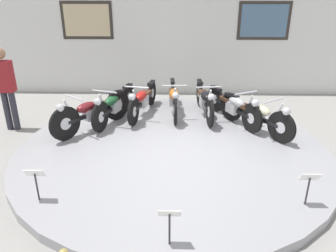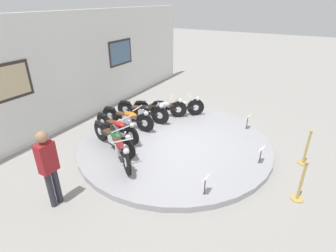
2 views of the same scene
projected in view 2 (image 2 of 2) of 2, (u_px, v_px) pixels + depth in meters
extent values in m
plane|color=gray|center=(174.00, 145.00, 8.06)|extent=(60.00, 60.00, 0.00)
cylinder|color=#99999E|center=(174.00, 142.00, 8.02)|extent=(5.74, 5.74, 0.16)
cube|color=silver|center=(74.00, 69.00, 8.94)|extent=(14.00, 0.20, 3.71)
cube|color=#2D2823|center=(7.00, 83.00, 6.93)|extent=(1.40, 0.02, 1.00)
cube|color=#C6B289|center=(7.00, 83.00, 6.93)|extent=(1.24, 0.02, 0.84)
cube|color=#2D2823|center=(121.00, 53.00, 10.69)|extent=(1.40, 0.02, 1.00)
cube|color=slate|center=(121.00, 53.00, 10.69)|extent=(1.24, 0.02, 0.84)
cylinder|color=black|center=(127.00, 162.00, 6.33)|extent=(0.45, 0.57, 0.67)
cylinder|color=silver|center=(127.00, 162.00, 6.33)|extent=(0.20, 0.23, 0.24)
cylinder|color=black|center=(114.00, 137.00, 7.44)|extent=(0.45, 0.57, 0.67)
cylinder|color=silver|center=(114.00, 137.00, 7.44)|extent=(0.20, 0.23, 0.24)
cube|color=black|center=(120.00, 149.00, 6.88)|extent=(0.81, 1.03, 0.07)
cube|color=silver|center=(120.00, 149.00, 6.84)|extent=(0.35, 0.38, 0.24)
ellipsoid|color=maroon|center=(120.00, 145.00, 6.69)|extent=(0.47, 0.51, 0.20)
cube|color=#472D1E|center=(117.00, 140.00, 7.00)|extent=(0.35, 0.38, 0.07)
cube|color=black|center=(113.00, 128.00, 7.31)|extent=(0.30, 0.35, 0.06)
cylinder|color=silver|center=(124.00, 152.00, 6.36)|extent=(0.19, 0.23, 0.54)
cylinder|color=silver|center=(122.00, 141.00, 6.33)|extent=(0.45, 0.35, 0.03)
sphere|color=silver|center=(126.00, 151.00, 6.13)|extent=(0.15, 0.15, 0.15)
cylinder|color=black|center=(128.00, 148.00, 6.97)|extent=(0.23, 0.62, 0.63)
cylinder|color=silver|center=(128.00, 148.00, 6.97)|extent=(0.13, 0.23, 0.22)
cylinder|color=black|center=(101.00, 131.00, 7.84)|extent=(0.23, 0.62, 0.63)
cylinder|color=silver|center=(101.00, 131.00, 7.84)|extent=(0.13, 0.23, 0.22)
cube|color=black|center=(113.00, 139.00, 7.41)|extent=(0.42, 1.21, 0.07)
cube|color=silver|center=(114.00, 139.00, 7.37)|extent=(0.28, 0.36, 0.24)
ellipsoid|color=#1E562D|center=(115.00, 135.00, 7.24)|extent=(0.35, 0.52, 0.20)
cube|color=#472D1E|center=(108.00, 132.00, 7.49)|extent=(0.28, 0.36, 0.07)
cube|color=black|center=(99.00, 123.00, 7.72)|extent=(0.20, 0.37, 0.06)
cylinder|color=silver|center=(124.00, 139.00, 6.98)|extent=(0.11, 0.25, 0.54)
cylinder|color=silver|center=(121.00, 129.00, 6.93)|extent=(0.53, 0.18, 0.03)
sphere|color=silver|center=(128.00, 137.00, 6.78)|extent=(0.15, 0.15, 0.15)
cylinder|color=black|center=(131.00, 135.00, 7.62)|extent=(0.18, 0.62, 0.62)
cylinder|color=silver|center=(131.00, 135.00, 7.62)|extent=(0.11, 0.22, 0.22)
cylinder|color=black|center=(103.00, 122.00, 8.42)|extent=(0.18, 0.62, 0.62)
cylinder|color=silver|center=(103.00, 122.00, 8.42)|extent=(0.11, 0.22, 0.22)
cube|color=black|center=(117.00, 128.00, 8.02)|extent=(0.33, 1.23, 0.07)
cube|color=silver|center=(117.00, 128.00, 7.99)|extent=(0.26, 0.36, 0.24)
ellipsoid|color=red|center=(119.00, 124.00, 7.86)|extent=(0.32, 0.52, 0.20)
cube|color=#472D1E|center=(112.00, 122.00, 8.09)|extent=(0.26, 0.36, 0.07)
cube|color=black|center=(102.00, 115.00, 8.31)|extent=(0.17, 0.37, 0.06)
cylinder|color=silver|center=(127.00, 128.00, 7.62)|extent=(0.10, 0.25, 0.54)
cylinder|color=silver|center=(124.00, 118.00, 7.57)|extent=(0.53, 0.15, 0.03)
sphere|color=silver|center=(132.00, 125.00, 7.44)|extent=(0.15, 0.15, 0.15)
cylinder|color=black|center=(145.00, 123.00, 8.36)|extent=(0.09, 0.63, 0.63)
cylinder|color=silver|center=(145.00, 123.00, 8.36)|extent=(0.08, 0.22, 0.22)
cylinder|color=black|center=(111.00, 115.00, 8.89)|extent=(0.09, 0.63, 0.63)
cylinder|color=silver|center=(111.00, 115.00, 8.89)|extent=(0.08, 0.22, 0.22)
cube|color=black|center=(127.00, 119.00, 8.62)|extent=(0.14, 1.24, 0.07)
cube|color=silver|center=(128.00, 119.00, 8.60)|extent=(0.22, 0.33, 0.24)
ellipsoid|color=#D16619|center=(130.00, 115.00, 8.49)|extent=(0.25, 0.49, 0.20)
cube|color=#472D1E|center=(121.00, 114.00, 8.65)|extent=(0.22, 0.33, 0.07)
cube|color=black|center=(110.00, 108.00, 8.77)|extent=(0.12, 0.37, 0.06)
cylinder|color=silver|center=(141.00, 116.00, 8.33)|extent=(0.06, 0.25, 0.54)
cylinder|color=silver|center=(137.00, 108.00, 8.26)|extent=(0.54, 0.06, 0.03)
sphere|color=silver|center=(146.00, 113.00, 8.19)|extent=(0.15, 0.15, 0.15)
cylinder|color=black|center=(160.00, 115.00, 8.87)|extent=(0.12, 0.65, 0.65)
cylinder|color=silver|center=(160.00, 115.00, 8.87)|extent=(0.09, 0.23, 0.23)
cylinder|color=black|center=(126.00, 109.00, 9.35)|extent=(0.12, 0.65, 0.65)
cylinder|color=silver|center=(126.00, 109.00, 9.35)|extent=(0.09, 0.23, 0.23)
cube|color=black|center=(142.00, 112.00, 9.11)|extent=(0.19, 1.24, 0.07)
cube|color=silver|center=(143.00, 112.00, 9.09)|extent=(0.23, 0.34, 0.24)
ellipsoid|color=black|center=(146.00, 108.00, 8.98)|extent=(0.27, 0.50, 0.20)
cube|color=#472D1E|center=(137.00, 107.00, 9.13)|extent=(0.23, 0.34, 0.07)
cube|color=black|center=(125.00, 102.00, 9.23)|extent=(0.14, 0.37, 0.06)
cylinder|color=silver|center=(156.00, 109.00, 8.84)|extent=(0.07, 0.25, 0.54)
cylinder|color=silver|center=(153.00, 101.00, 8.76)|extent=(0.54, 0.09, 0.03)
sphere|color=silver|center=(161.00, 106.00, 8.70)|extent=(0.15, 0.15, 0.15)
cylinder|color=black|center=(178.00, 109.00, 9.39)|extent=(0.32, 0.57, 0.61)
cylinder|color=silver|center=(178.00, 109.00, 9.39)|extent=(0.15, 0.22, 0.21)
cylinder|color=black|center=(141.00, 109.00, 9.45)|extent=(0.32, 0.57, 0.61)
cylinder|color=silver|center=(141.00, 109.00, 9.45)|extent=(0.15, 0.22, 0.21)
cube|color=black|center=(160.00, 109.00, 9.42)|extent=(0.61, 1.14, 0.07)
cube|color=silver|center=(161.00, 108.00, 9.41)|extent=(0.32, 0.38, 0.24)
ellipsoid|color=#B2B5BA|center=(164.00, 104.00, 9.34)|extent=(0.41, 0.53, 0.20)
cube|color=#472D1E|center=(154.00, 105.00, 9.37)|extent=(0.32, 0.38, 0.07)
cube|color=black|center=(141.00, 102.00, 9.34)|extent=(0.25, 0.37, 0.06)
cylinder|color=silver|center=(174.00, 104.00, 9.31)|extent=(0.15, 0.24, 0.54)
cylinder|color=silver|center=(171.00, 97.00, 9.20)|extent=(0.50, 0.27, 0.03)
sphere|color=silver|center=(180.00, 100.00, 9.24)|extent=(0.15, 0.15, 0.15)
cylinder|color=black|center=(196.00, 107.00, 9.54)|extent=(0.40, 0.54, 0.62)
cylinder|color=silver|center=(196.00, 107.00, 9.54)|extent=(0.18, 0.22, 0.22)
cylinder|color=black|center=(159.00, 109.00, 9.41)|extent=(0.40, 0.54, 0.62)
cylinder|color=silver|center=(159.00, 109.00, 9.41)|extent=(0.18, 0.22, 0.22)
cube|color=black|center=(177.00, 108.00, 9.48)|extent=(0.77, 1.05, 0.07)
cube|color=silver|center=(178.00, 108.00, 9.47)|extent=(0.35, 0.38, 0.24)
ellipsoid|color=beige|center=(181.00, 103.00, 9.41)|extent=(0.46, 0.52, 0.20)
cube|color=#472D1E|center=(171.00, 105.00, 9.40)|extent=(0.35, 0.38, 0.07)
cube|color=black|center=(159.00, 102.00, 9.30)|extent=(0.29, 0.35, 0.06)
cylinder|color=silver|center=(192.00, 102.00, 9.44)|extent=(0.18, 0.23, 0.54)
cylinder|color=silver|center=(189.00, 96.00, 9.31)|extent=(0.46, 0.34, 0.03)
sphere|color=silver|center=(198.00, 99.00, 9.40)|extent=(0.15, 0.15, 0.15)
cylinder|color=#333338|center=(205.00, 187.00, 5.70)|extent=(0.02, 0.02, 0.42)
cube|color=white|center=(205.00, 178.00, 5.60)|extent=(0.26, 0.11, 0.15)
cylinder|color=#333338|center=(260.00, 156.00, 6.79)|extent=(0.02, 0.02, 0.42)
cube|color=white|center=(262.00, 149.00, 6.69)|extent=(0.26, 0.11, 0.15)
cylinder|color=#333338|center=(247.00, 123.00, 8.59)|extent=(0.02, 0.02, 0.42)
cube|color=white|center=(248.00, 117.00, 8.49)|extent=(0.26, 0.11, 0.15)
cylinder|color=#2D2D38|center=(51.00, 190.00, 5.51)|extent=(0.13, 0.13, 0.86)
cylinder|color=#2D2D38|center=(57.00, 185.00, 5.64)|extent=(0.13, 0.13, 0.86)
cube|color=maroon|center=(47.00, 158.00, 5.24)|extent=(0.36, 0.22, 0.65)
sphere|color=#9E7051|center=(42.00, 137.00, 5.03)|extent=(0.23, 0.23, 0.23)
cylinder|color=tan|center=(297.00, 199.00, 5.87)|extent=(0.28, 0.28, 0.03)
cylinder|color=tan|center=(301.00, 182.00, 5.67)|extent=(0.06, 0.06, 0.95)
sphere|color=tan|center=(307.00, 163.00, 5.44)|extent=(0.08, 0.08, 0.08)
cylinder|color=tan|center=(303.00, 163.00, 7.14)|extent=(0.28, 0.28, 0.03)
cylinder|color=tan|center=(307.00, 148.00, 6.93)|extent=(0.06, 0.06, 0.95)
sphere|color=tan|center=(311.00, 131.00, 6.71)|extent=(0.08, 0.08, 0.08)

